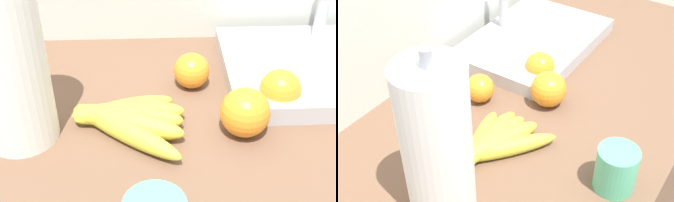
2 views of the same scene
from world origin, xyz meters
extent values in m
cube|color=silver|center=(0.00, 0.34, 0.65)|extent=(1.95, 0.06, 1.30)
ellipsoid|color=gold|center=(-0.06, -0.02, 0.89)|extent=(0.19, 0.17, 0.04)
ellipsoid|color=gold|center=(-0.06, 0.00, 0.89)|extent=(0.20, 0.11, 0.04)
ellipsoid|color=gold|center=(-0.06, 0.01, 0.89)|extent=(0.19, 0.07, 0.04)
ellipsoid|color=gold|center=(-0.06, 0.02, 0.89)|extent=(0.19, 0.05, 0.04)
ellipsoid|color=gold|center=(-0.07, 0.04, 0.89)|extent=(0.17, 0.08, 0.04)
sphere|color=orange|center=(0.13, -0.01, 0.91)|extent=(0.08, 0.08, 0.08)
sphere|color=orange|center=(0.20, 0.06, 0.91)|extent=(0.07, 0.07, 0.07)
sphere|color=orange|center=(0.05, 0.13, 0.91)|extent=(0.07, 0.07, 0.07)
cylinder|color=white|center=(-0.23, 0.00, 1.02)|extent=(0.12, 0.12, 0.30)
cylinder|color=gray|center=(-0.23, 0.00, 1.04)|extent=(0.02, 0.02, 0.33)
cube|color=#B7BABF|center=(0.32, 0.15, 0.89)|extent=(0.41, 0.28, 0.04)
camera|label=1|loc=(-0.02, -0.60, 1.39)|focal=50.71mm
camera|label=2|loc=(-0.62, -0.39, 1.54)|focal=49.59mm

